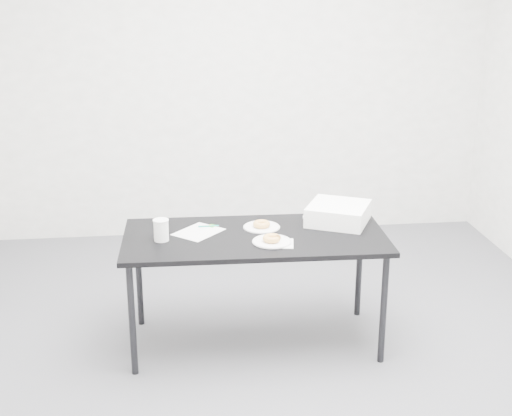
{
  "coord_description": "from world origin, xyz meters",
  "views": [
    {
      "loc": [
        -0.54,
        -3.67,
        2.09
      ],
      "look_at": [
        -0.11,
        0.02,
        0.86
      ],
      "focal_mm": 50.0,
      "sensor_mm": 36.0,
      "label": 1
    }
  ],
  "objects": [
    {
      "name": "scorecard",
      "position": [
        -0.42,
        0.17,
        0.68
      ],
      "size": [
        0.32,
        0.33,
        0.0
      ],
      "primitive_type": "cube",
      "rotation": [
        0.0,
        0.0,
        -0.73
      ],
      "color": "white",
      "rests_on": "table"
    },
    {
      "name": "donut_near",
      "position": [
        -0.03,
        -0.05,
        0.7
      ],
      "size": [
        0.13,
        0.13,
        0.03
      ],
      "primitive_type": "torus",
      "rotation": [
        0.0,
        0.0,
        -0.3
      ],
      "color": "gold",
      "rests_on": "plate_near"
    },
    {
      "name": "bakery_box",
      "position": [
        0.41,
        0.24,
        0.73
      ],
      "size": [
        0.45,
        0.45,
        0.11
      ],
      "primitive_type": "cube",
      "rotation": [
        0.0,
        0.0,
        -0.45
      ],
      "color": "white",
      "rests_on": "table"
    },
    {
      "name": "plate_near",
      "position": [
        -0.03,
        -0.05,
        0.68
      ],
      "size": [
        0.22,
        0.22,
        0.01
      ],
      "primitive_type": "cylinder",
      "color": "silver",
      "rests_on": "napkin"
    },
    {
      "name": "coffee_cup",
      "position": [
        -0.63,
        0.06,
        0.74
      ],
      "size": [
        0.08,
        0.08,
        0.12
      ],
      "primitive_type": "cylinder",
      "color": "white",
      "rests_on": "table"
    },
    {
      "name": "donut_far",
      "position": [
        -0.05,
        0.2,
        0.7
      ],
      "size": [
        0.13,
        0.13,
        0.03
      ],
      "primitive_type": "torus",
      "rotation": [
        0.0,
        0.0,
        0.34
      ],
      "color": "gold",
      "rests_on": "plate_far"
    },
    {
      "name": "table",
      "position": [
        -0.11,
        0.08,
        0.62
      ],
      "size": [
        1.5,
        0.73,
        0.68
      ],
      "rotation": [
        0.0,
        0.0,
        -0.02
      ],
      "color": "black",
      "rests_on": "floor"
    },
    {
      "name": "wall_back",
      "position": [
        0.0,
        2.0,
        1.35
      ],
      "size": [
        4.0,
        0.02,
        2.7
      ],
      "primitive_type": "cube",
      "color": "white",
      "rests_on": "floor"
    },
    {
      "name": "floor",
      "position": [
        0.0,
        0.0,
        0.0
      ],
      "size": [
        4.0,
        4.0,
        0.0
      ],
      "primitive_type": "plane",
      "color": "#545359",
      "rests_on": "ground"
    },
    {
      "name": "pen",
      "position": [
        -0.36,
        0.24,
        0.68
      ],
      "size": [
        0.12,
        0.01,
        0.01
      ],
      "primitive_type": "cylinder",
      "rotation": [
        0.0,
        1.57,
        0.02
      ],
      "color": "#0B836D",
      "rests_on": "scorecard"
    },
    {
      "name": "napkin",
      "position": [
        0.01,
        -0.07,
        0.68
      ],
      "size": [
        0.17,
        0.17,
        0.0
      ],
      "primitive_type": "cube",
      "rotation": [
        0.0,
        0.0,
        -0.16
      ],
      "color": "white",
      "rests_on": "table"
    },
    {
      "name": "plate_far",
      "position": [
        -0.05,
        0.2,
        0.68
      ],
      "size": [
        0.21,
        0.21,
        0.01
      ],
      "primitive_type": "cylinder",
      "color": "silver",
      "rests_on": "table"
    },
    {
      "name": "cup_lid",
      "position": [
        0.26,
        0.33,
        0.68
      ],
      "size": [
        0.09,
        0.09,
        0.01
      ],
      "primitive_type": "cylinder",
      "color": "white",
      "rests_on": "table"
    },
    {
      "name": "logo_patch",
      "position": [
        -0.34,
        0.25,
        0.68
      ],
      "size": [
        0.06,
        0.06,
        0.0
      ],
      "primitive_type": "cube",
      "rotation": [
        0.0,
        0.0,
        -0.73
      ],
      "color": "green",
      "rests_on": "scorecard"
    }
  ]
}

